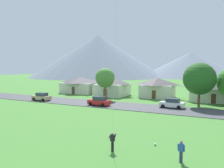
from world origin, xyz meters
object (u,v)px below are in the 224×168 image
Objects in this scene: parked_car_white_mid_west at (172,103)px; parked_car_red_mid_east at (99,101)px; house_right_center at (157,87)px; watcher_person at (181,151)px; house_left_center at (81,85)px; parked_car_tan_west_end at (42,97)px; tree_near_left at (199,79)px; house_leftmost at (214,91)px; soccer_ball at (155,144)px; tree_left_of_center at (105,78)px; house_rightmost at (112,86)px.

parked_car_red_mid_east is (-12.71, -3.63, 0.00)m from parked_car_white_mid_west.
watcher_person is at bearing -71.98° from house_right_center.
parked_car_tan_west_end is at bearing -85.69° from house_left_center.
tree_near_left is 1.90× the size of parked_car_tan_west_end.
house_leftmost is 1.25× the size of tree_near_left.
house_leftmost is 2.35× the size of parked_car_red_mid_east.
parked_car_white_mid_west is 17.50× the size of soccer_ball.
soccer_ball is (18.15, -23.67, -4.79)m from tree_left_of_center.
house_leftmost is 2.37× the size of parked_car_tan_west_end.
house_rightmost is at bearing 56.82° from parked_car_tan_west_end.
house_leftmost is 8.86m from tree_near_left.
house_leftmost reaches higher than parked_car_tan_west_end.
house_left_center is 1.32× the size of house_right_center.
tree_near_left reaches higher than house_rightmost.
watcher_person is at bearing -55.86° from house_rightmost.
tree_near_left reaches higher than house_left_center.
house_right_center is at bearing 43.48° from tree_left_of_center.
parked_car_tan_west_end is at bearing -141.67° from house_right_center.
house_leftmost is 41.92× the size of soccer_ball.
house_right_center reaches higher than soccer_ball.
house_rightmost is 1.96× the size of parked_car_white_mid_west.
watcher_person is at bearing -46.46° from house_left_center.
tree_left_of_center is at bearing 110.75° from parked_car_red_mid_east.
tree_near_left is 19.60m from tree_left_of_center.
house_rightmost is (-23.69, -0.72, 0.09)m from house_leftmost.
parked_car_white_mid_west is 19.98m from soccer_ball.
house_leftmost reaches higher than parked_car_white_mid_west.
parked_car_tan_west_end is 14.37m from parked_car_red_mid_east.
parked_car_red_mid_east is (15.62, -16.57, -1.48)m from house_left_center.
watcher_person is at bearing -30.03° from parked_car_tan_west_end.
house_right_center is 1.00× the size of tree_near_left.
house_left_center is at bearing 94.31° from parked_car_tan_west_end.
house_right_center is 33.60× the size of soccer_ball.
tree_left_of_center reaches higher than house_right_center.
house_rightmost reaches higher than house_leftmost.
house_leftmost is at bearing 1.74° from house_rightmost.
house_left_center is 1.32× the size of tree_near_left.
house_rightmost is at bearing -171.17° from house_right_center.
house_right_center is at bearing 8.83° from house_rightmost.
parked_car_white_mid_west reaches higher than watcher_person.
house_right_center is 1.14× the size of tree_left_of_center.
house_leftmost is at bearing -1.94° from house_left_center.
parked_car_tan_west_end reaches higher than watcher_person.
house_rightmost is 34.31× the size of soccer_ball.
house_right_center is at bearing -0.37° from house_left_center.
house_right_center is 26.74m from parked_car_tan_west_end.
house_rightmost is 20.67m from parked_car_white_mid_west.
parked_car_white_mid_west is (15.55, -3.87, -4.04)m from tree_left_of_center.
house_leftmost is 1.22× the size of house_rightmost.
house_leftmost is 13.43m from parked_car_white_mid_west.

